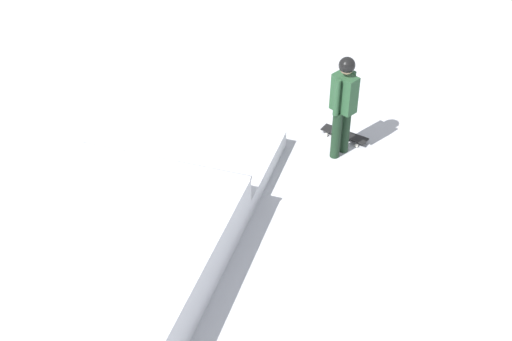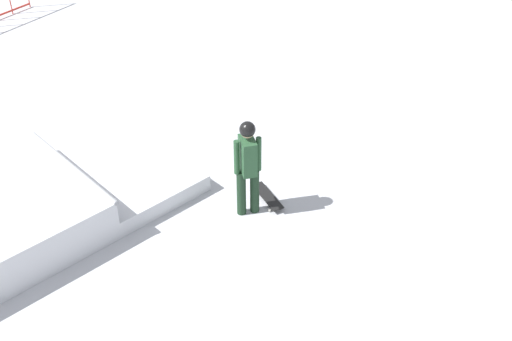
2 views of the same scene
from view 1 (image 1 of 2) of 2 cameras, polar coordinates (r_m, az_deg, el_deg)
ground_plane at (r=9.46m, az=-13.22°, el=-6.00°), size 60.00×60.00×0.00m
skate_ramp at (r=8.93m, az=-11.09°, el=-6.02°), size 5.80×3.60×0.74m
skater at (r=10.32m, az=7.46°, el=5.97°), size 0.41×0.43×1.73m
skateboard at (r=11.19m, az=7.53°, el=3.06°), size 0.54×0.80×0.09m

